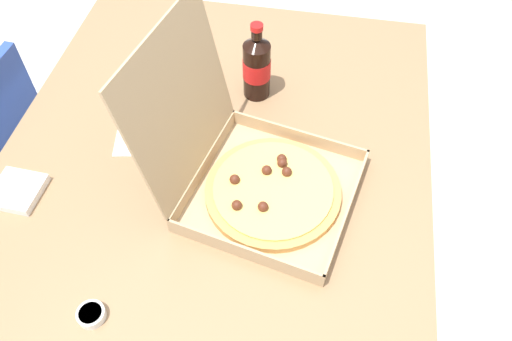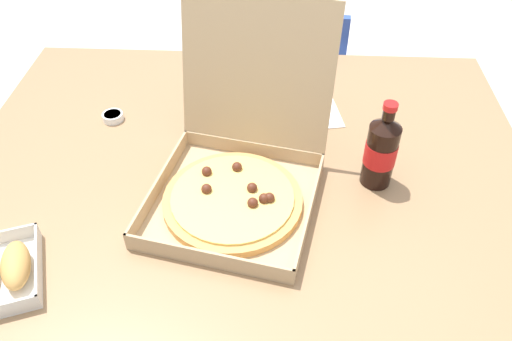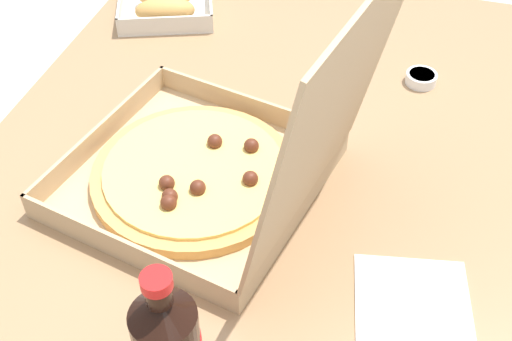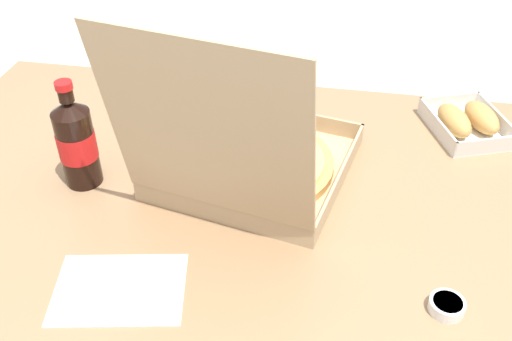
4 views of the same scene
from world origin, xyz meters
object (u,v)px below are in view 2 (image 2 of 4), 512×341
at_px(cola_bottle, 381,151).
at_px(napkin_pile, 217,65).
at_px(pizza_box_open, 237,177).
at_px(dipping_sauce_cup, 113,116).
at_px(chair, 294,84).
at_px(paper_menu, 301,114).

xyz_separation_m(cola_bottle, napkin_pile, (-0.43, 0.49, -0.08)).
height_order(pizza_box_open, dipping_sauce_cup, pizza_box_open).
distance_m(cola_bottle, dipping_sauce_cup, 0.72).
relative_size(pizza_box_open, napkin_pile, 4.49).
bearing_deg(pizza_box_open, dipping_sauce_cup, 143.60).
height_order(pizza_box_open, cola_bottle, pizza_box_open).
bearing_deg(dipping_sauce_cup, cola_bottle, -16.84).
bearing_deg(chair, cola_bottle, -77.91).
height_order(chair, paper_menu, chair).
xyz_separation_m(napkin_pile, dipping_sauce_cup, (-0.25, -0.28, 0.00)).
bearing_deg(paper_menu, dipping_sauce_cup, 174.50).
height_order(napkin_pile, dipping_sauce_cup, same).
height_order(cola_bottle, paper_menu, cola_bottle).
bearing_deg(chair, napkin_pile, -127.03).
relative_size(chair, napkin_pile, 7.55).
bearing_deg(pizza_box_open, cola_bottle, 10.44).
distance_m(napkin_pile, dipping_sauce_cup, 0.38).
distance_m(pizza_box_open, napkin_pile, 0.56).
distance_m(pizza_box_open, cola_bottle, 0.33).
relative_size(pizza_box_open, cola_bottle, 2.21).
bearing_deg(dipping_sauce_cup, chair, 50.57).
distance_m(chair, paper_menu, 0.63).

